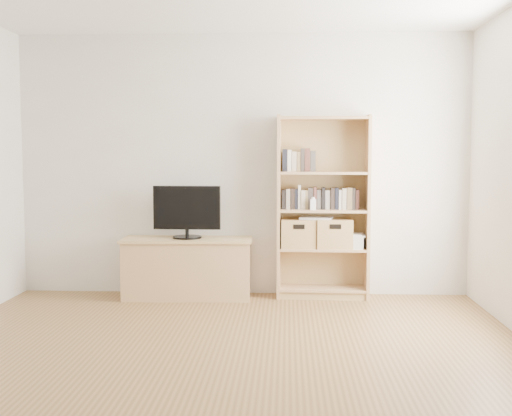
# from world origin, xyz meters

# --- Properties ---
(floor) EXTENTS (4.50, 5.00, 0.01)m
(floor) POSITION_xyz_m (0.00, 0.00, 0.00)
(floor) COLOR brown
(floor) RESTS_ON ground
(back_wall) EXTENTS (4.50, 0.02, 2.60)m
(back_wall) POSITION_xyz_m (0.00, 2.50, 1.30)
(back_wall) COLOR beige
(back_wall) RESTS_ON floor
(front_wall) EXTENTS (4.50, 0.02, 2.60)m
(front_wall) POSITION_xyz_m (0.00, -2.50, 1.30)
(front_wall) COLOR beige
(front_wall) RESTS_ON floor
(tv_stand) EXTENTS (1.25, 0.51, 0.56)m
(tv_stand) POSITION_xyz_m (-0.53, 2.27, 0.28)
(tv_stand) COLOR tan
(tv_stand) RESTS_ON floor
(bookshelf) EXTENTS (0.90, 0.34, 1.79)m
(bookshelf) POSITION_xyz_m (0.80, 2.34, 0.89)
(bookshelf) COLOR tan
(bookshelf) RESTS_ON floor
(television) EXTENTS (0.66, 0.07, 0.52)m
(television) POSITION_xyz_m (-0.53, 2.27, 0.85)
(television) COLOR black
(television) RESTS_ON tv_stand
(books_row_mid) EXTENTS (0.79, 0.20, 0.21)m
(books_row_mid) POSITION_xyz_m (0.80, 2.36, 0.98)
(books_row_mid) COLOR black
(books_row_mid) RESTS_ON bookshelf
(books_row_upper) EXTENTS (0.40, 0.17, 0.21)m
(books_row_upper) POSITION_xyz_m (0.60, 2.37, 1.34)
(books_row_upper) COLOR black
(books_row_upper) RESTS_ON bookshelf
(baby_monitor) EXTENTS (0.06, 0.04, 0.10)m
(baby_monitor) POSITION_xyz_m (0.70, 2.24, 0.93)
(baby_monitor) COLOR white
(baby_monitor) RESTS_ON bookshelf
(basket_left) EXTENTS (0.34, 0.28, 0.28)m
(basket_left) POSITION_xyz_m (0.56, 2.34, 0.64)
(basket_left) COLOR tan
(basket_left) RESTS_ON bookshelf
(basket_right) EXTENTS (0.35, 0.29, 0.28)m
(basket_right) POSITION_xyz_m (0.91, 2.33, 0.64)
(basket_right) COLOR tan
(basket_right) RESTS_ON bookshelf
(laptop) EXTENTS (0.34, 0.27, 0.02)m
(laptop) POSITION_xyz_m (0.74, 2.33, 0.79)
(laptop) COLOR white
(laptop) RESTS_ON basket_left
(magazine_stack) EXTENTS (0.21, 0.28, 0.12)m
(magazine_stack) POSITION_xyz_m (1.11, 2.33, 0.56)
(magazine_stack) COLOR beige
(magazine_stack) RESTS_ON bookshelf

